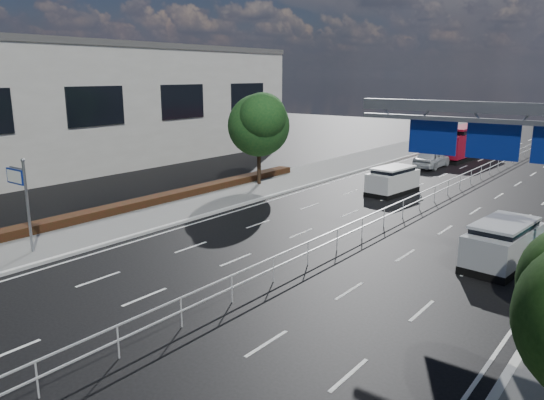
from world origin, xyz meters
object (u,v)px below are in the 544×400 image
Objects in this scene: toilet_sign at (21,189)px; white_minivan at (393,181)px; near_car_silver at (432,159)px; overhead_gantry at (513,135)px; near_car_dark at (461,139)px; red_bus at (466,141)px; silver_minivan at (503,244)px.

white_minivan is at bearing 69.92° from toilet_sign.
overhead_gantry is at bearing 116.87° from near_car_silver.
near_car_dark is (-3.09, 16.82, -0.10)m from near_car_silver.
white_minivan is 28.77m from near_car_dark.
overhead_gantry is (17.69, 10.05, 2.66)m from toilet_sign.
near_car_silver is 17.10m from near_car_dark.
red_bus is at bearing 106.35° from near_car_dark.
white_minivan is 0.92× the size of silver_minivan.
overhead_gantry reaches higher than silver_minivan.
toilet_sign is 1.01× the size of near_car_dark.
toilet_sign is 0.42× the size of overhead_gantry.
overhead_gantry reaches higher than toilet_sign.
overhead_gantry is at bearing -43.18° from white_minivan.
toilet_sign is at bearing 82.22° from near_car_dark.
near_car_dark is (-3.49, 9.23, -0.90)m from red_bus.
white_minivan reaches higher than near_car_silver.
overhead_gantry is 32.69m from red_bus.
silver_minivan is (14.50, -38.37, 0.23)m from near_car_dark.
white_minivan is 1.02× the size of near_car_dark.
near_car_silver is (6.05, 32.89, -2.14)m from toilet_sign.
overhead_gantry reaches higher than near_car_silver.
near_car_dark is at bearing 113.40° from red_bus.
toilet_sign is 0.91× the size of silver_minivan.
red_bus is at bearing 110.28° from overhead_gantry.
near_car_silver reaches higher than near_car_dark.
near_car_dark is at bearing 115.92° from silver_minivan.
overhead_gantry is 2.15× the size of silver_minivan.
near_car_silver is 24.39m from silver_minivan.
near_car_silver is at bearing 96.04° from near_car_dark.
near_car_dark is 41.02m from silver_minivan.
red_bus is at bearing 99.72° from white_minivan.
near_car_dark is (-4.85, 28.35, -0.19)m from white_minivan.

